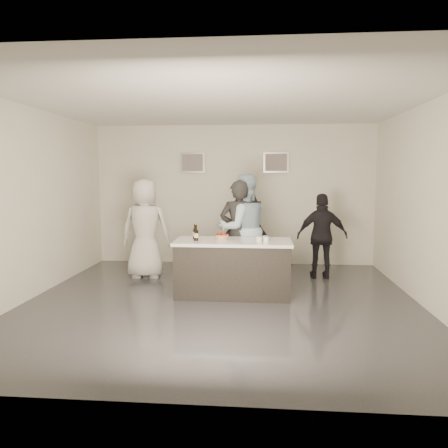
# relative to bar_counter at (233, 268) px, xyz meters

# --- Properties ---
(floor) EXTENTS (6.00, 6.00, 0.00)m
(floor) POSITION_rel_bar_counter_xyz_m (-0.15, -0.41, -0.45)
(floor) COLOR #3D3D42
(floor) RESTS_ON ground
(ceiling) EXTENTS (6.00, 6.00, 0.00)m
(ceiling) POSITION_rel_bar_counter_xyz_m (-0.15, -0.41, 2.55)
(ceiling) COLOR white
(wall_back) EXTENTS (6.00, 0.04, 3.00)m
(wall_back) POSITION_rel_bar_counter_xyz_m (-0.15, 2.59, 1.05)
(wall_back) COLOR silver
(wall_back) RESTS_ON ground
(wall_front) EXTENTS (6.00, 0.04, 3.00)m
(wall_front) POSITION_rel_bar_counter_xyz_m (-0.15, -3.41, 1.05)
(wall_front) COLOR silver
(wall_front) RESTS_ON ground
(wall_left) EXTENTS (0.04, 6.00, 3.00)m
(wall_left) POSITION_rel_bar_counter_xyz_m (-3.15, -0.41, 1.05)
(wall_left) COLOR silver
(wall_left) RESTS_ON ground
(wall_right) EXTENTS (0.04, 6.00, 3.00)m
(wall_right) POSITION_rel_bar_counter_xyz_m (2.85, -0.41, 1.05)
(wall_right) COLOR silver
(wall_right) RESTS_ON ground
(picture_left) EXTENTS (0.54, 0.04, 0.44)m
(picture_left) POSITION_rel_bar_counter_xyz_m (-1.05, 2.56, 1.75)
(picture_left) COLOR #B2B2B7
(picture_left) RESTS_ON wall_back
(picture_right) EXTENTS (0.54, 0.04, 0.44)m
(picture_right) POSITION_rel_bar_counter_xyz_m (0.75, 2.56, 1.75)
(picture_right) COLOR #B2B2B7
(picture_right) RESTS_ON wall_back
(bar_counter) EXTENTS (1.86, 0.86, 0.90)m
(bar_counter) POSITION_rel_bar_counter_xyz_m (0.00, 0.00, 0.00)
(bar_counter) COLOR white
(bar_counter) RESTS_ON ground
(cake) EXTENTS (0.21, 0.21, 0.08)m
(cake) POSITION_rel_bar_counter_xyz_m (-0.18, 0.01, 0.49)
(cake) COLOR orange
(cake) RESTS_ON bar_counter
(beer_bottle_a) EXTENTS (0.07, 0.07, 0.26)m
(beer_bottle_a) POSITION_rel_bar_counter_xyz_m (-0.62, 0.06, 0.58)
(beer_bottle_a) COLOR black
(beer_bottle_a) RESTS_ON bar_counter
(beer_bottle_b) EXTENTS (0.07, 0.07, 0.26)m
(beer_bottle_b) POSITION_rel_bar_counter_xyz_m (-0.58, -0.11, 0.58)
(beer_bottle_b) COLOR black
(beer_bottle_b) RESTS_ON bar_counter
(tumbler_cluster) EXTENTS (0.19, 0.19, 0.08)m
(tumbler_cluster) POSITION_rel_bar_counter_xyz_m (0.47, -0.04, 0.49)
(tumbler_cluster) COLOR gold
(tumbler_cluster) RESTS_ON bar_counter
(candles) EXTENTS (0.24, 0.08, 0.01)m
(candles) POSITION_rel_bar_counter_xyz_m (-0.35, -0.25, 0.45)
(candles) COLOR pink
(candles) RESTS_ON bar_counter
(person_main_black) EXTENTS (0.71, 0.50, 1.85)m
(person_main_black) POSITION_rel_bar_counter_xyz_m (0.05, 0.72, 0.48)
(person_main_black) COLOR black
(person_main_black) RESTS_ON ground
(person_main_blue) EXTENTS (1.14, 1.01, 1.95)m
(person_main_blue) POSITION_rel_bar_counter_xyz_m (0.13, 0.85, 0.53)
(person_main_blue) COLOR silver
(person_main_blue) RESTS_ON ground
(person_guest_left) EXTENTS (0.93, 0.62, 1.87)m
(person_guest_left) POSITION_rel_bar_counter_xyz_m (-1.72, 1.08, 0.48)
(person_guest_left) COLOR silver
(person_guest_left) RESTS_ON ground
(person_guest_right) EXTENTS (0.94, 0.40, 1.60)m
(person_guest_right) POSITION_rel_bar_counter_xyz_m (1.59, 1.33, 0.35)
(person_guest_right) COLOR black
(person_guest_right) RESTS_ON ground
(person_guest_back) EXTENTS (1.05, 0.62, 1.60)m
(person_guest_back) POSITION_rel_bar_counter_xyz_m (0.14, 1.72, 0.35)
(person_guest_back) COLOR black
(person_guest_back) RESTS_ON ground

